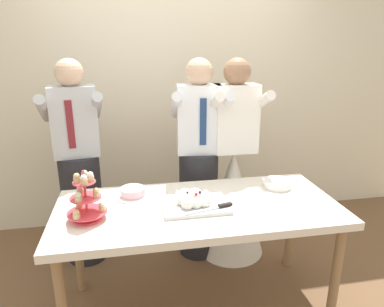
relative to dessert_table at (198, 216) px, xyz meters
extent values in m
plane|color=brown|center=(0.00, 0.00, -0.70)|extent=(8.00, 8.00, 0.00)
cube|color=beige|center=(0.00, 1.41, 0.75)|extent=(5.20, 0.10, 2.90)
cube|color=silver|center=(0.00, 0.00, 0.05)|extent=(1.80, 0.80, 0.05)
cylinder|color=olive|center=(0.82, -0.32, -0.34)|extent=(0.06, 0.06, 0.72)
cylinder|color=olive|center=(-0.82, 0.32, -0.34)|extent=(0.06, 0.06, 0.72)
cylinder|color=olive|center=(0.82, 0.32, -0.34)|extent=(0.06, 0.06, 0.72)
cylinder|color=#D83F4C|center=(-0.68, -0.06, 0.08)|extent=(0.17, 0.17, 0.01)
cylinder|color=#D83F4C|center=(-0.68, -0.06, 0.23)|extent=(0.01, 0.01, 0.31)
cylinder|color=#D83F4C|center=(-0.68, -0.06, 0.12)|extent=(0.23, 0.23, 0.01)
cylinder|color=#D1B784|center=(-0.59, -0.06, 0.14)|extent=(0.04, 0.04, 0.03)
sphere|color=beige|center=(-0.59, -0.06, 0.16)|extent=(0.04, 0.04, 0.04)
cylinder|color=#D1B784|center=(-0.73, 0.01, 0.14)|extent=(0.04, 0.04, 0.03)
sphere|color=brown|center=(-0.73, 0.01, 0.16)|extent=(0.04, 0.04, 0.04)
cylinder|color=#D1B784|center=(-0.72, -0.13, 0.14)|extent=(0.04, 0.04, 0.03)
sphere|color=#D6B27A|center=(-0.72, -0.13, 0.16)|extent=(0.04, 0.04, 0.04)
cylinder|color=#D83F4C|center=(-0.68, -0.06, 0.21)|extent=(0.18, 0.18, 0.01)
cylinder|color=#D1B784|center=(-0.61, -0.07, 0.23)|extent=(0.04, 0.04, 0.03)
sphere|color=#D6B27A|center=(-0.61, -0.07, 0.25)|extent=(0.04, 0.04, 0.04)
cylinder|color=#D1B784|center=(-0.71, -0.01, 0.23)|extent=(0.04, 0.04, 0.03)
sphere|color=#EAB7C6|center=(-0.71, -0.01, 0.25)|extent=(0.04, 0.04, 0.04)
cylinder|color=#D1B784|center=(-0.71, -0.12, 0.23)|extent=(0.04, 0.04, 0.03)
sphere|color=beige|center=(-0.71, -0.12, 0.25)|extent=(0.04, 0.04, 0.04)
cylinder|color=#D83F4C|center=(-0.68, -0.06, 0.31)|extent=(0.13, 0.13, 0.01)
cylinder|color=#D1B784|center=(-0.64, -0.06, 0.33)|extent=(0.04, 0.04, 0.03)
sphere|color=white|center=(-0.64, -0.06, 0.35)|extent=(0.04, 0.04, 0.04)
cylinder|color=#D1B784|center=(-0.67, -0.03, 0.33)|extent=(0.04, 0.04, 0.03)
sphere|color=beige|center=(-0.67, -0.03, 0.35)|extent=(0.04, 0.04, 0.04)
cylinder|color=#D1B784|center=(-0.71, -0.07, 0.33)|extent=(0.04, 0.04, 0.03)
sphere|color=#D6B27A|center=(-0.71, -0.07, 0.35)|extent=(0.04, 0.04, 0.04)
cylinder|color=#D1B784|center=(-0.67, -0.10, 0.33)|extent=(0.04, 0.04, 0.03)
sphere|color=white|center=(-0.67, -0.10, 0.35)|extent=(0.04, 0.04, 0.04)
cube|color=silver|center=(-0.03, -0.02, 0.09)|extent=(0.42, 0.31, 0.02)
sphere|color=white|center=(0.04, -0.02, 0.12)|extent=(0.07, 0.07, 0.07)
sphere|color=white|center=(0.01, 0.02, 0.12)|extent=(0.07, 0.07, 0.07)
sphere|color=white|center=(-0.03, 0.04, 0.13)|extent=(0.08, 0.08, 0.08)
sphere|color=white|center=(-0.08, 0.04, 0.13)|extent=(0.09, 0.09, 0.09)
sphere|color=white|center=(-0.10, -0.02, 0.13)|extent=(0.08, 0.08, 0.08)
sphere|color=white|center=(-0.08, -0.07, 0.13)|extent=(0.08, 0.08, 0.08)
sphere|color=white|center=(-0.03, -0.07, 0.12)|extent=(0.07, 0.07, 0.07)
sphere|color=white|center=(0.02, -0.07, 0.12)|extent=(0.07, 0.07, 0.07)
sphere|color=white|center=(-0.03, -0.02, 0.14)|extent=(0.11, 0.11, 0.11)
sphere|color=#B21923|center=(-0.03, -0.07, 0.18)|extent=(0.02, 0.02, 0.02)
sphere|color=#DB474C|center=(-0.01, 0.01, 0.19)|extent=(0.02, 0.02, 0.02)
sphere|color=#2D1938|center=(0.00, -0.05, 0.19)|extent=(0.02, 0.02, 0.02)
sphere|color=#2D1938|center=(-0.07, -0.02, 0.17)|extent=(0.02, 0.02, 0.02)
sphere|color=#DB474C|center=(-0.03, -0.02, 0.19)|extent=(0.02, 0.02, 0.02)
cube|color=silver|center=(0.00, -0.13, 0.10)|extent=(0.23, 0.07, 0.00)
cube|color=black|center=(0.15, -0.10, 0.11)|extent=(0.09, 0.05, 0.02)
cylinder|color=white|center=(0.62, 0.18, 0.08)|extent=(0.19, 0.19, 0.01)
cylinder|color=white|center=(0.61, 0.18, 0.09)|extent=(0.19, 0.19, 0.01)
cylinder|color=white|center=(0.62, 0.18, 0.10)|extent=(0.19, 0.19, 0.01)
cylinder|color=white|center=(0.61, 0.18, 0.11)|extent=(0.19, 0.19, 0.01)
cylinder|color=white|center=(0.61, 0.18, 0.12)|extent=(0.19, 0.19, 0.01)
cylinder|color=white|center=(-0.41, 0.21, 0.08)|extent=(0.24, 0.24, 0.01)
cylinder|color=#EAB7C6|center=(-0.41, 0.21, 0.11)|extent=(0.17, 0.17, 0.05)
cylinder|color=#232328|center=(0.14, 0.66, -0.24)|extent=(0.32, 0.32, 0.92)
cube|color=white|center=(0.14, 0.66, 0.49)|extent=(0.36, 0.24, 0.54)
sphere|color=#D8B293|center=(0.14, 0.66, 0.85)|extent=(0.21, 0.21, 0.21)
cylinder|color=white|center=(-0.04, 0.68, 0.60)|extent=(0.13, 0.49, 0.28)
cylinder|color=white|center=(0.34, 0.64, 0.60)|extent=(0.13, 0.49, 0.28)
cube|color=navy|center=(0.15, 0.55, 0.49)|extent=(0.05, 0.02, 0.36)
cone|color=white|center=(0.42, 0.63, -0.24)|extent=(0.56, 0.56, 0.92)
cube|color=white|center=(0.42, 0.63, 0.49)|extent=(0.34, 0.20, 0.54)
sphere|color=#997054|center=(0.42, 0.63, 0.85)|extent=(0.21, 0.21, 0.21)
cylinder|color=white|center=(0.23, 0.62, 0.60)|extent=(0.08, 0.49, 0.28)
cylinder|color=white|center=(0.61, 0.63, 0.60)|extent=(0.08, 0.49, 0.28)
cylinder|color=#232328|center=(-0.82, 0.75, -0.24)|extent=(0.32, 0.32, 0.92)
cube|color=#B2B7BC|center=(-0.82, 0.75, 0.49)|extent=(0.36, 0.24, 0.54)
sphere|color=#D8B293|center=(-0.82, 0.75, 0.85)|extent=(0.21, 0.21, 0.21)
cylinder|color=#B2B7BC|center=(-1.02, 0.72, 0.60)|extent=(0.14, 0.49, 0.28)
cylinder|color=#B2B7BC|center=(-0.64, 0.77, 0.60)|extent=(0.14, 0.49, 0.28)
cube|color=maroon|center=(-0.83, 0.64, 0.49)|extent=(0.05, 0.02, 0.36)
camera|label=1|loc=(-0.41, -1.97, 1.06)|focal=32.48mm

